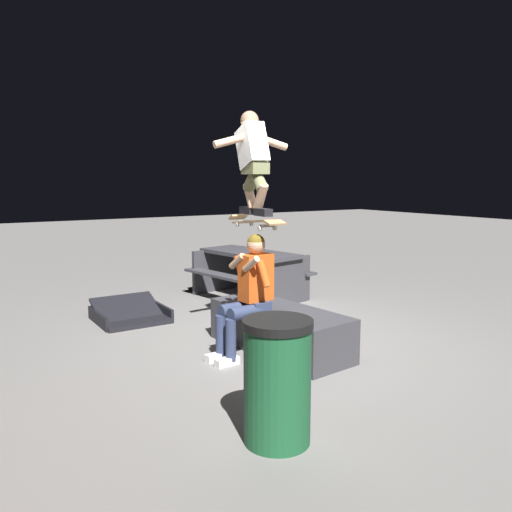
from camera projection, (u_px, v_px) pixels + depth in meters
name	position (u px, v px, depth m)	size (l,w,h in m)	color
ground_plane	(277.00, 343.00, 5.99)	(40.00, 40.00, 0.00)	slate
ledge_box_main	(279.00, 329.00, 5.69)	(1.74, 0.67, 0.48)	#38383D
person_sitting_on_ledge	(248.00, 290.00, 5.43)	(0.60, 0.77, 1.31)	#2D3856
skateboard	(255.00, 222.00, 5.61)	(1.03, 0.29, 0.13)	#AD8451
skater_airborne	(253.00, 158.00, 5.56)	(0.63, 0.89, 1.12)	black
kicker_ramp	(131.00, 316.00, 6.93)	(0.93, 0.91, 0.36)	black
picnic_table_back	(250.00, 267.00, 8.22)	(1.92, 1.64, 0.75)	#38383D
trash_bin	(277.00, 381.00, 3.66)	(0.51, 0.51, 0.91)	#19512D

